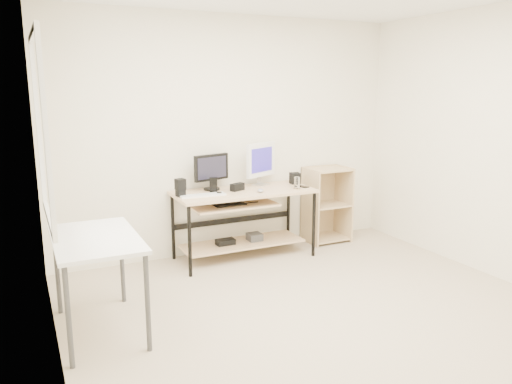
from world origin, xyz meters
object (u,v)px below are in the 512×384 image
object	(u,v)px
desk	(242,210)
white_imac	(261,161)
black_monitor	(211,170)
audio_controller	(214,185)
side_table	(96,247)
shelf_unit	(325,204)

from	to	relation	value
desk	white_imac	distance (m)	0.61
desk	black_monitor	world-z (taller)	black_monitor
desk	audio_controller	distance (m)	0.42
side_table	audio_controller	xyz separation A→B (m)	(1.36, 1.11, 0.16)
desk	shelf_unit	distance (m)	1.19
shelf_unit	white_imac	world-z (taller)	white_imac
side_table	shelf_unit	xyz separation A→B (m)	(2.83, 1.22, -0.22)
side_table	black_monitor	distance (m)	1.88
audio_controller	side_table	bearing A→B (deg)	-117.06
desk	side_table	world-z (taller)	same
white_imac	audio_controller	xyz separation A→B (m)	(-0.62, -0.14, -0.20)
black_monitor	audio_controller	size ratio (longest dim) A/B	2.58
desk	audio_controller	size ratio (longest dim) A/B	9.32
desk	black_monitor	xyz separation A→B (m)	(-0.27, 0.18, 0.43)
side_table	audio_controller	world-z (taller)	audio_controller
shelf_unit	black_monitor	bearing A→B (deg)	179.14
side_table	shelf_unit	bearing A→B (deg)	23.33
audio_controller	shelf_unit	bearing A→B (deg)	28.07
black_monitor	white_imac	world-z (taller)	white_imac
black_monitor	audio_controller	world-z (taller)	black_monitor
shelf_unit	black_monitor	distance (m)	1.54
shelf_unit	audio_controller	distance (m)	1.53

